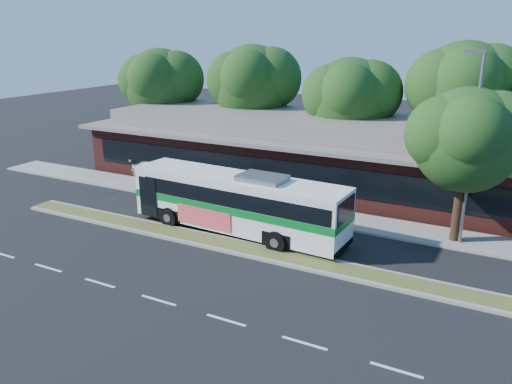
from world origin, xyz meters
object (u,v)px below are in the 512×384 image
(sidewalk_tree, at_px, (475,138))
(transit_bus, at_px, (238,199))
(sedan, at_px, (159,171))
(lamp_post, at_px, (472,145))

(sidewalk_tree, bearing_deg, transit_bus, -159.42)
(sedan, height_order, sidewalk_tree, sidewalk_tree)
(transit_bus, relative_size, sidewalk_tree, 1.55)
(lamp_post, distance_m, transit_bus, 11.25)
(sidewalk_tree, bearing_deg, lamp_post, -112.36)
(lamp_post, height_order, transit_bus, lamp_post)
(lamp_post, height_order, sidewalk_tree, lamp_post)
(transit_bus, bearing_deg, sidewalk_tree, 23.80)
(lamp_post, bearing_deg, sidewalk_tree, 67.64)
(lamp_post, relative_size, transit_bus, 0.78)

